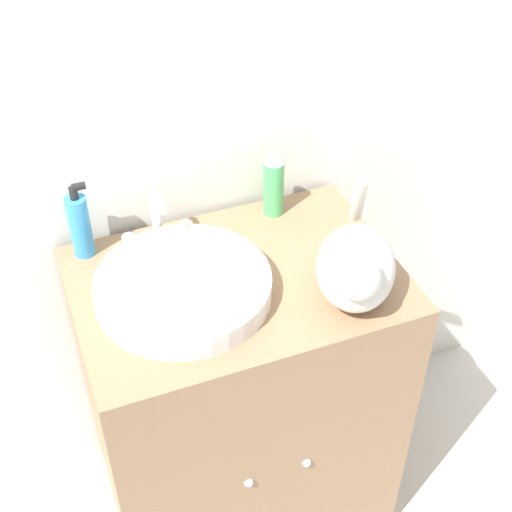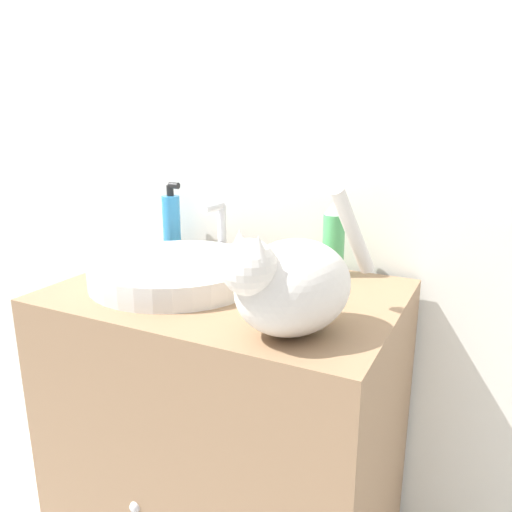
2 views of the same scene
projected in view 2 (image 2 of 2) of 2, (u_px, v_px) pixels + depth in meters
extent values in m
cube|color=silver|center=(285.00, 129.00, 1.30)|extent=(6.00, 0.05, 2.50)
cube|color=#8C6B4C|center=(230.00, 460.00, 1.24)|extent=(0.76, 0.53, 0.90)
sphere|color=silver|center=(134.00, 508.00, 1.03)|extent=(0.02, 0.02, 0.02)
cylinder|color=silver|center=(176.00, 272.00, 1.16)|extent=(0.40, 0.40, 0.05)
cylinder|color=silver|center=(222.00, 233.00, 1.33)|extent=(0.02, 0.02, 0.15)
cylinder|color=silver|center=(213.00, 208.00, 1.28)|extent=(0.02, 0.09, 0.02)
cylinder|color=white|center=(200.00, 251.00, 1.38)|extent=(0.03, 0.03, 0.03)
cylinder|color=white|center=(246.00, 257.00, 1.32)|extent=(0.03, 0.03, 0.03)
ellipsoid|color=silver|center=(294.00, 287.00, 0.88)|extent=(0.26, 0.28, 0.17)
sphere|color=silver|center=(249.00, 267.00, 0.81)|extent=(0.13, 0.13, 0.09)
cone|color=silver|center=(240.00, 241.00, 0.82)|extent=(0.05, 0.05, 0.04)
cone|color=silver|center=(258.00, 248.00, 0.78)|extent=(0.05, 0.05, 0.04)
cylinder|color=silver|center=(353.00, 231.00, 0.93)|extent=(0.08, 0.12, 0.18)
cylinder|color=#338CCC|center=(172.00, 224.00, 1.43)|extent=(0.05, 0.05, 0.16)
cylinder|color=black|center=(170.00, 191.00, 1.40)|extent=(0.02, 0.02, 0.03)
cylinder|color=black|center=(174.00, 186.00, 1.39)|extent=(0.03, 0.02, 0.02)
cylinder|color=#4CB266|center=(333.00, 245.00, 1.21)|extent=(0.05, 0.05, 0.15)
cone|color=white|center=(335.00, 207.00, 1.18)|extent=(0.05, 0.05, 0.04)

